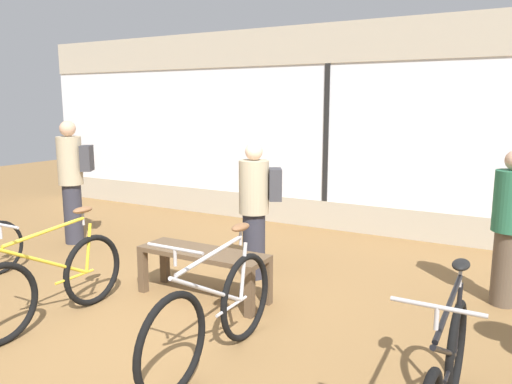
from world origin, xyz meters
TOP-DOWN VIEW (x-y plane):
  - ground_plane at (0.00, 0.00)m, footprint 24.00×24.00m
  - shop_back_wall at (0.00, 4.21)m, footprint 12.00×0.08m
  - bicycle_left at (-0.88, -0.32)m, footprint 0.46×1.71m
  - bicycle_right at (0.84, -0.22)m, footprint 0.46×1.74m
  - bicycle_far_right at (2.53, -0.26)m, footprint 0.46×1.71m
  - display_bench at (-0.01, 0.84)m, footprint 1.40×0.44m
  - customer_near_rack at (2.73, 2.17)m, footprint 0.48×0.48m
  - customer_by_window at (0.16, 1.64)m, footprint 0.56×0.49m
  - customer_mid_floor at (-2.83, 1.63)m, footprint 0.56×0.50m

SIDE VIEW (x-z plane):
  - ground_plane at x=0.00m, z-range 0.00..0.00m
  - bicycle_far_right at x=2.53m, z-range -0.13..0.89m
  - bicycle_left at x=-0.88m, z-range -0.13..0.91m
  - bicycle_right at x=0.84m, z-range -0.12..0.93m
  - display_bench at x=-0.01m, z-range 0.16..0.67m
  - customer_near_rack at x=2.73m, z-range 0.03..1.59m
  - customer_by_window at x=0.16m, z-range 0.06..1.62m
  - customer_mid_floor at x=-2.83m, z-range 0.07..1.83m
  - shop_back_wall at x=0.00m, z-range 0.04..3.24m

